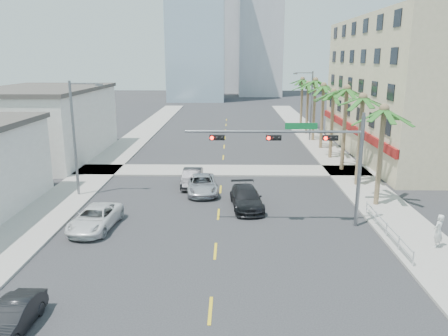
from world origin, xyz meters
name	(u,v)px	position (x,y,z in m)	size (l,w,h in m)	color
ground	(212,287)	(0.00, 0.00, 0.00)	(260.00, 260.00, 0.00)	#262628
sidewalk_right	(352,176)	(12.00, 20.00, 0.07)	(4.00, 120.00, 0.15)	gray
sidewalk_left	(92,175)	(-12.00, 20.00, 0.07)	(4.00, 120.00, 0.15)	gray
sidewalk_cross	(222,170)	(0.00, 22.00, 0.07)	(80.00, 4.00, 0.15)	gray
building_right	(424,87)	(21.99, 30.00, 7.50)	(15.25, 28.00, 15.00)	tan
building_left_far	(44,125)	(-19.50, 28.00, 3.60)	(11.00, 18.00, 7.20)	beige
tower_far_left	(196,2)	(-8.00, 95.00, 24.00)	(14.00, 14.00, 48.00)	#99B2C6
tower_far_center	(219,24)	(-3.00, 125.00, 21.00)	(16.00, 16.00, 42.00)	#ADADB2
traffic_signal_mast	(310,150)	(5.78, 7.95, 5.06)	(11.12, 0.54, 7.20)	slate
palm_tree_0	(384,110)	(11.60, 12.00, 7.08)	(4.80, 4.80, 7.80)	brown
palm_tree_1	(363,98)	(11.60, 17.20, 7.43)	(4.80, 4.80, 8.16)	brown
palm_tree_2	(347,90)	(11.60, 22.40, 7.78)	(4.80, 4.80, 8.52)	brown
palm_tree_3	(334,93)	(11.60, 27.60, 7.08)	(4.80, 4.80, 7.80)	brown
palm_tree_4	(324,86)	(11.60, 32.80, 7.43)	(4.80, 4.80, 8.16)	brown
palm_tree_5	(316,81)	(11.60, 38.00, 7.78)	(4.80, 4.80, 8.52)	brown
palm_tree_6	(308,84)	(11.60, 43.20, 7.08)	(4.80, 4.80, 7.80)	brown
palm_tree_7	(303,80)	(11.60, 48.40, 7.43)	(4.80, 4.80, 8.16)	brown
streetlight_left	(76,133)	(-11.00, 14.00, 5.06)	(2.55, 0.25, 9.00)	slate
streetlight_right	(310,102)	(11.00, 38.00, 5.06)	(2.55, 0.25, 9.00)	slate
guardrail	(387,228)	(10.30, 6.00, 0.67)	(0.08, 8.08, 1.00)	silver
car_parked_mid	(13,317)	(-7.80, -3.60, 0.62)	(1.30, 3.74, 1.23)	black
car_parked_far	(95,218)	(-7.80, 7.26, 0.70)	(2.33, 5.06, 1.41)	white
car_lane_left	(192,178)	(-2.45, 16.94, 0.73)	(1.55, 4.43, 1.46)	black
car_lane_center	(202,184)	(-1.50, 15.03, 0.71)	(2.37, 5.15, 1.43)	silver
car_lane_right	(246,198)	(2.00, 11.41, 0.75)	(2.10, 5.16, 1.50)	black
pedestrian	(438,231)	(12.61, 4.41, 1.14)	(0.72, 0.47, 1.98)	silver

